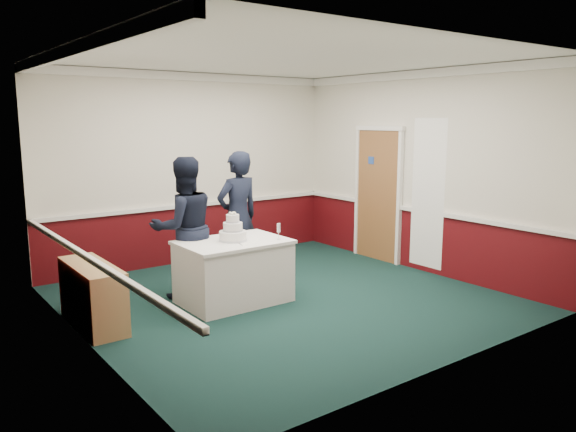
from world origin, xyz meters
TOP-DOWN VIEW (x-y plane):
  - ground at (0.00, 0.00)m, footprint 5.00×5.00m
  - room_shell at (0.08, 0.61)m, footprint 5.00×5.00m
  - sideboard at (-2.28, 0.52)m, footprint 0.41×1.20m
  - cake_table at (-0.59, 0.30)m, footprint 1.32×0.92m
  - wedding_cake at (-0.59, 0.30)m, footprint 0.35×0.35m
  - cake_knife at (-0.62, 0.10)m, footprint 0.07×0.22m
  - champagne_flute at (-0.09, 0.02)m, footprint 0.05×0.05m
  - person_man at (-0.97, 0.87)m, footprint 0.95×0.77m
  - person_woman at (-0.03, 1.10)m, footprint 0.71×0.49m

SIDE VIEW (x-z plane):
  - ground at x=0.00m, z-range 0.00..0.00m
  - sideboard at x=-2.28m, z-range 0.00..0.70m
  - cake_table at x=-0.59m, z-range 0.01..0.80m
  - cake_knife at x=-0.62m, z-range 0.79..0.79m
  - wedding_cake at x=-0.59m, z-range 0.72..1.08m
  - person_man at x=-0.97m, z-range 0.00..1.82m
  - person_woman at x=-0.03m, z-range 0.00..1.85m
  - champagne_flute at x=-0.09m, z-range 0.83..1.03m
  - room_shell at x=0.08m, z-range 0.47..3.47m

